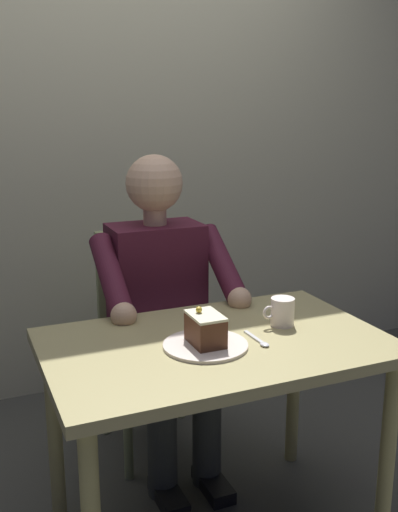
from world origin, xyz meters
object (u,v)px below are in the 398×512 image
at_px(dessert_spoon, 259,341).
at_px(coffee_cup, 282,311).
at_px(dining_table, 216,367).
at_px(chair, 150,328).
at_px(seated_person, 163,307).
at_px(cake_slice, 205,329).

bearing_deg(dessert_spoon, coffee_cup, -144.16).
bearing_deg(coffee_cup, dining_table, 7.16).
bearing_deg(coffee_cup, chair, -68.02).
bearing_deg(dining_table, seated_person, -90.00).
distance_m(chair, dessert_spoon, 0.77).
distance_m(dining_table, chair, 0.67).
xyz_separation_m(dining_table, cake_slice, (0.05, 0.03, 0.15)).
distance_m(dining_table, coffee_cup, 0.29).
bearing_deg(dessert_spoon, chair, -81.01).
distance_m(dining_table, seated_person, 0.49).
bearing_deg(dining_table, coffee_cup, -172.84).
bearing_deg(chair, dining_table, 90.00).
xyz_separation_m(cake_slice, dessert_spoon, (-0.17, 0.03, -0.05)).
distance_m(cake_slice, coffee_cup, 0.32).
bearing_deg(dessert_spoon, cake_slice, -11.39).
bearing_deg(chair, cake_slice, 85.75).
bearing_deg(coffee_cup, seated_person, -60.95).
relative_size(cake_slice, dessert_spoon, 0.91).
xyz_separation_m(dining_table, chair, (0.00, -0.67, -0.11)).
xyz_separation_m(seated_person, dessert_spoon, (-0.12, 0.56, 0.05)).
relative_size(dining_table, chair, 1.17).
distance_m(seated_person, coffee_cup, 0.54).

